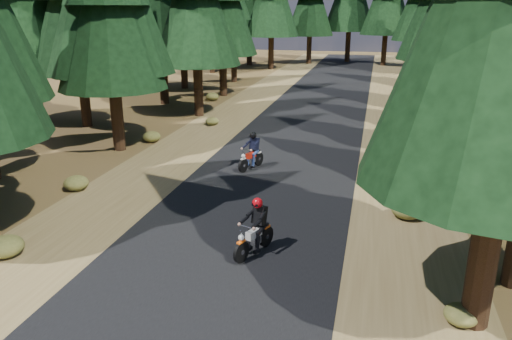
{
  "coord_description": "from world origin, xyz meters",
  "views": [
    {
      "loc": [
        3.46,
        -12.88,
        5.94
      ],
      "look_at": [
        0.0,
        1.5,
        1.1
      ],
      "focal_mm": 35.0,
      "sensor_mm": 36.0,
      "label": 1
    }
  ],
  "objects": [
    {
      "name": "ground",
      "position": [
        0.0,
        0.0,
        0.0
      ],
      "size": [
        120.0,
        120.0,
        0.0
      ],
      "primitive_type": "plane",
      "color": "#4E3E1C",
      "rests_on": "ground"
    },
    {
      "name": "rider_follow",
      "position": [
        -1.0,
        4.84,
        0.48
      ],
      "size": [
        1.01,
        1.66,
        1.42
      ],
      "rotation": [
        0.0,
        0.0,
        2.78
      ],
      "color": "#99170A",
      "rests_on": "road"
    },
    {
      "name": "shoulder_l",
      "position": [
        -4.6,
        5.0,
        0.0
      ],
      "size": [
        3.2,
        100.0,
        0.01
      ],
      "primitive_type": "cube",
      "color": "brown",
      "rests_on": "ground"
    },
    {
      "name": "road",
      "position": [
        0.0,
        5.0,
        0.01
      ],
      "size": [
        6.0,
        100.0,
        0.01
      ],
      "primitive_type": "cube",
      "color": "black",
      "rests_on": "ground"
    },
    {
      "name": "log_near",
      "position": [
        7.16,
        7.34,
        0.16
      ],
      "size": [
        6.13,
        1.81,
        0.32
      ],
      "primitive_type": "cylinder",
      "rotation": [
        0.0,
        1.57,
        0.24
      ],
      "color": "#4C4233",
      "rests_on": "ground"
    },
    {
      "name": "understory_shrubs",
      "position": [
        1.76,
        6.19,
        0.27
      ],
      "size": [
        15.8,
        29.02,
        0.63
      ],
      "color": "#474C1E",
      "rests_on": "ground"
    },
    {
      "name": "rider_lead",
      "position": [
        0.77,
        -1.89,
        0.49
      ],
      "size": [
        1.07,
        1.71,
        1.47
      ],
      "rotation": [
        0.0,
        0.0,
        2.76
      ],
      "color": "beige",
      "rests_on": "road"
    },
    {
      "name": "shoulder_r",
      "position": [
        4.6,
        5.0,
        0.0
      ],
      "size": [
        3.2,
        100.0,
        0.01
      ],
      "primitive_type": "cube",
      "color": "brown",
      "rests_on": "ground"
    }
  ]
}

